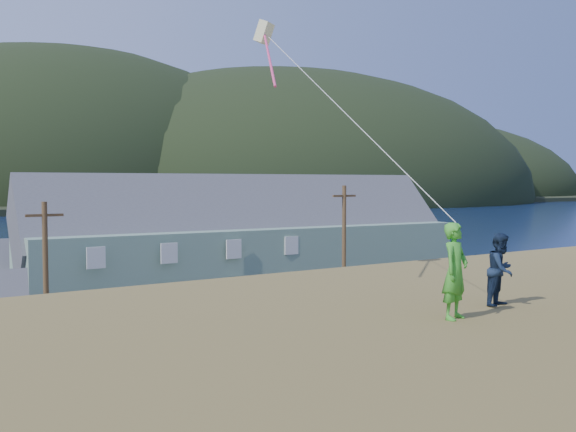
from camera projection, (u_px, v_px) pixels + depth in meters
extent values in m
plane|color=#0A1638|center=(83.00, 407.00, 27.84)|extent=(900.00, 900.00, 0.00)
cube|color=#4C3D19|center=(96.00, 420.00, 26.15)|extent=(110.00, 8.00, 0.10)
cube|color=#28282B|center=(13.00, 330.00, 42.11)|extent=(72.00, 36.00, 0.12)
ellipsoid|color=black|center=(67.00, 199.00, 309.15)|extent=(230.00, 207.00, 142.60)
ellipsoid|color=black|center=(282.00, 197.00, 351.74)|extent=(280.00, 252.00, 134.40)
ellipsoid|color=black|center=(406.00, 194.00, 441.74)|extent=(240.00, 216.00, 100.80)
cube|color=slate|center=(248.00, 262.00, 53.13)|extent=(35.84, 11.95, 6.06)
cube|color=#47474C|center=(248.00, 206.00, 52.89)|extent=(36.33, 11.73, 9.85)
cylinder|color=#47331E|center=(46.00, 301.00, 28.25)|extent=(0.24, 0.24, 8.80)
cylinder|color=#47331E|center=(344.00, 267.00, 37.17)|extent=(0.24, 0.24, 9.47)
imported|color=#395C90|center=(15.00, 299.00, 48.49)|extent=(1.89, 4.85, 1.57)
imported|color=green|center=(455.00, 271.00, 11.97)|extent=(0.76, 0.62, 1.81)
imported|color=#142239|center=(501.00, 270.00, 13.29)|extent=(0.86, 0.74, 1.51)
cube|color=#F6F5BB|center=(264.00, 32.00, 16.66)|extent=(0.61, 0.60, 0.60)
cylinder|color=#ED3E79|center=(269.00, 57.00, 15.33)|extent=(0.06, 0.06, 3.31)
cylinder|color=white|center=(344.00, 112.00, 14.29)|extent=(0.02, 0.02, 7.78)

